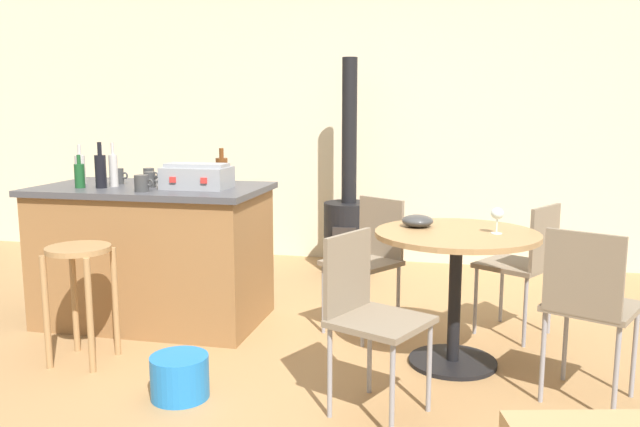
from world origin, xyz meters
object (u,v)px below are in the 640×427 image
(kitchen_island, at_px, (154,254))
(plastic_bucket, at_px, (180,377))
(toolbox, at_px, (197,177))
(dining_table, at_px, (456,264))
(bottle_4, at_px, (113,170))
(folding_chair_near, at_px, (525,259))
(wood_stove, at_px, (349,221))
(bottle_0, at_px, (80,169))
(bottle_3, at_px, (102,167))
(cup_0, at_px, (119,176))
(bottle_2, at_px, (101,170))
(bottle_5, at_px, (222,169))
(folding_chair_far, at_px, (369,254))
(folding_chair_left, at_px, (368,309))
(serving_bowl, at_px, (418,221))
(wooden_stool, at_px, (80,276))
(folding_chair_right, at_px, (589,301))
(wine_glass, at_px, (497,214))
(bottle_1, at_px, (80,175))
(cup_2, at_px, (149,176))
(cup_1, at_px, (150,180))
(cup_3, at_px, (142,183))

(kitchen_island, bearing_deg, plastic_bucket, -58.30)
(toolbox, height_order, plastic_bucket, toolbox)
(dining_table, height_order, bottle_4, bottle_4)
(folding_chair_near, distance_m, wood_stove, 1.95)
(bottle_0, bearing_deg, bottle_3, 75.34)
(kitchen_island, height_order, cup_0, cup_0)
(toolbox, bearing_deg, kitchen_island, 171.41)
(bottle_2, relative_size, bottle_5, 1.23)
(folding_chair_far, bearing_deg, bottle_3, 176.84)
(folding_chair_left, height_order, serving_bowl, folding_chair_left)
(wooden_stool, height_order, folding_chair_far, folding_chair_far)
(folding_chair_near, bearing_deg, folding_chair_right, -77.34)
(wood_stove, distance_m, bottle_3, 2.15)
(wooden_stool, bearing_deg, bottle_5, 66.34)
(bottle_5, bearing_deg, wine_glass, -19.26)
(bottle_4, bearing_deg, kitchen_island, 18.75)
(bottle_1, distance_m, cup_2, 0.45)
(cup_1, bearing_deg, cup_0, 158.05)
(kitchen_island, distance_m, plastic_bucket, 1.33)
(wood_stove, bearing_deg, cup_0, -130.89)
(folding_chair_left, xyz_separation_m, bottle_2, (-1.89, 0.86, 0.54))
(cup_2, relative_size, wine_glass, 0.76)
(kitchen_island, distance_m, cup_0, 0.59)
(bottle_3, bearing_deg, bottle_2, -59.85)
(wooden_stool, bearing_deg, bottle_4, 103.06)
(bottle_1, height_order, cup_1, bottle_1)
(folding_chair_far, relative_size, wine_glass, 6.04)
(kitchen_island, xyz_separation_m, bottle_1, (-0.41, -0.19, 0.55))
(plastic_bucket, bearing_deg, folding_chair_near, 36.66)
(bottle_5, bearing_deg, cup_3, -119.57)
(dining_table, distance_m, bottle_1, 2.46)
(folding_chair_near, bearing_deg, wooden_stool, -158.48)
(bottle_1, xyz_separation_m, plastic_bucket, (1.08, -0.90, -0.90))
(wooden_stool, xyz_separation_m, folding_chair_far, (1.52, 0.87, 0.01))
(wooden_stool, height_order, bottle_0, bottle_0)
(serving_bowl, bearing_deg, cup_3, -179.02)
(bottle_5, xyz_separation_m, cup_1, (-0.37, -0.34, -0.04))
(bottle_3, height_order, cup_3, bottle_3)
(wooden_stool, distance_m, folding_chair_near, 2.69)
(kitchen_island, height_order, wood_stove, wood_stove)
(folding_chair_near, distance_m, cup_1, 2.47)
(wooden_stool, relative_size, toolbox, 1.62)
(toolbox, xyz_separation_m, cup_2, (-0.42, 0.17, -0.02))
(folding_chair_left, bearing_deg, wooden_stool, 171.44)
(dining_table, distance_m, cup_0, 2.35)
(folding_chair_far, bearing_deg, wood_stove, 104.86)
(dining_table, relative_size, toolbox, 2.18)
(dining_table, distance_m, bottle_5, 1.79)
(bottle_1, relative_size, cup_3, 1.73)
(bottle_2, height_order, cup_0, bottle_2)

